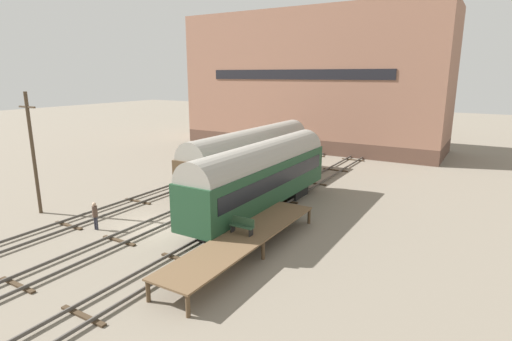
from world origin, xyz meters
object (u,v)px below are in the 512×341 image
Objects in this scene: train_car_green at (262,173)px; person_worker at (95,213)px; utility_pole at (33,152)px; train_car_brown at (252,153)px; bench at (242,225)px.

train_car_green is 8.43× the size of person_worker.
person_worker is at bearing -0.69° from utility_pole.
train_car_brown is 14.56m from bench.
train_car_brown is (-4.83, 6.58, -0.11)m from train_car_green.
utility_pole is at bearing -149.72° from train_car_green.
person_worker is at bearing -168.30° from bench.
bench is 0.16× the size of utility_pole.
train_car_brown is 9.51× the size of person_worker.
train_car_brown is 15.03m from person_worker.
bench is at bearing 6.99° from utility_pole.
train_car_brown is 2.04× the size of utility_pole.
utility_pole is at bearing -121.40° from train_car_brown.
bench is at bearing -60.62° from train_car_brown.
bench is (7.12, -12.64, -1.25)m from train_car_brown.
train_car_green is 1.81× the size of utility_pole.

